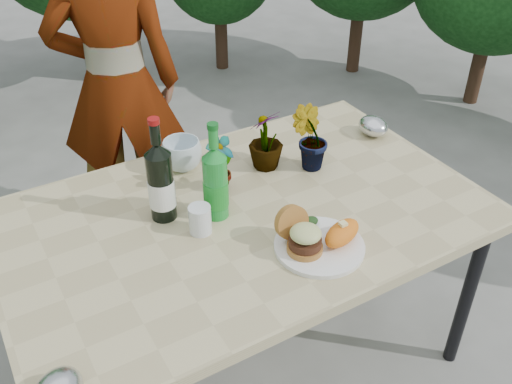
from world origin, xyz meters
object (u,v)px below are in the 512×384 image
patio_table (244,225)px  wine_bottle (161,183)px  person (117,86)px  dinner_plate (319,246)px

patio_table → wine_bottle: wine_bottle is taller
person → wine_bottle: bearing=99.9°
patio_table → wine_bottle: size_ratio=4.41×
wine_bottle → person: size_ratio=0.23×
wine_bottle → person: person is taller
patio_table → person: 1.06m
dinner_plate → person: size_ratio=0.17×
dinner_plate → person: person is taller
dinner_plate → person: 1.35m
wine_bottle → dinner_plate: bearing=-45.7°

